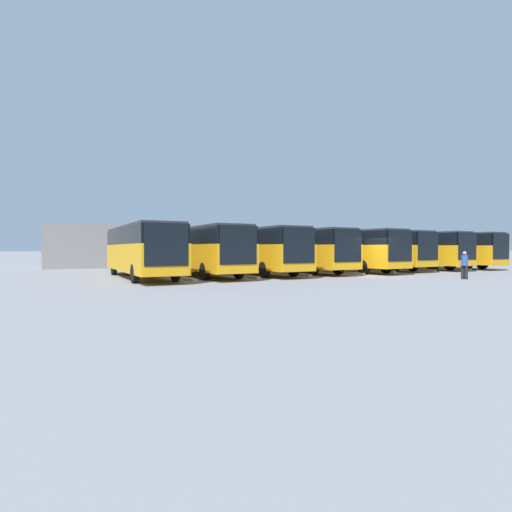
{
  "coord_description": "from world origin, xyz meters",
  "views": [
    {
      "loc": [
        18.87,
        19.57,
        1.8
      ],
      "look_at": [
        5.45,
        -5.92,
        1.27
      ],
      "focal_mm": 28.0,
      "sensor_mm": 36.0,
      "label": 1
    }
  ],
  "objects_px": {
    "bus_1": "(406,249)",
    "bus_4": "(296,249)",
    "bus_0": "(438,249)",
    "pedestrian": "(465,264)",
    "bus_6": "(201,249)",
    "bus_5": "(253,249)",
    "bus_7": "(141,249)",
    "bus_2": "(370,249)",
    "bus_3": "(342,249)"
  },
  "relations": [
    {
      "from": "bus_1",
      "to": "bus_4",
      "type": "bearing_deg",
      "value": -0.17
    },
    {
      "from": "bus_0",
      "to": "pedestrian",
      "type": "relative_size",
      "value": 7.25
    },
    {
      "from": "bus_1",
      "to": "pedestrian",
      "type": "distance_m",
      "value": 12.52
    },
    {
      "from": "bus_6",
      "to": "bus_0",
      "type": "bearing_deg",
      "value": -179.66
    },
    {
      "from": "bus_5",
      "to": "bus_7",
      "type": "bearing_deg",
      "value": 2.19
    },
    {
      "from": "bus_4",
      "to": "bus_6",
      "type": "distance_m",
      "value": 7.86
    },
    {
      "from": "bus_4",
      "to": "pedestrian",
      "type": "xyz_separation_m",
      "value": [
        -4.89,
        10.48,
        -0.89
      ]
    },
    {
      "from": "bus_4",
      "to": "bus_5",
      "type": "relative_size",
      "value": 1.0
    },
    {
      "from": "bus_1",
      "to": "bus_2",
      "type": "xyz_separation_m",
      "value": [
        3.92,
        -0.4,
        0.0
      ]
    },
    {
      "from": "bus_2",
      "to": "bus_3",
      "type": "height_order",
      "value": "same"
    },
    {
      "from": "bus_5",
      "to": "bus_0",
      "type": "bearing_deg",
      "value": -179.82
    },
    {
      "from": "bus_5",
      "to": "bus_2",
      "type": "bearing_deg",
      "value": -176.59
    },
    {
      "from": "bus_3",
      "to": "pedestrian",
      "type": "relative_size",
      "value": 7.25
    },
    {
      "from": "bus_1",
      "to": "bus_4",
      "type": "distance_m",
      "value": 11.77
    },
    {
      "from": "bus_5",
      "to": "bus_6",
      "type": "height_order",
      "value": "same"
    },
    {
      "from": "bus_2",
      "to": "bus_4",
      "type": "bearing_deg",
      "value": 2.65
    },
    {
      "from": "bus_2",
      "to": "bus_7",
      "type": "distance_m",
      "value": 19.64
    },
    {
      "from": "bus_1",
      "to": "bus_3",
      "type": "relative_size",
      "value": 1.0
    },
    {
      "from": "bus_6",
      "to": "bus_7",
      "type": "distance_m",
      "value": 3.93
    },
    {
      "from": "bus_2",
      "to": "bus_5",
      "type": "height_order",
      "value": "same"
    },
    {
      "from": "bus_4",
      "to": "bus_5",
      "type": "distance_m",
      "value": 3.94
    },
    {
      "from": "bus_4",
      "to": "bus_7",
      "type": "xyz_separation_m",
      "value": [
        11.77,
        0.62,
        0.0
      ]
    },
    {
      "from": "bus_0",
      "to": "bus_3",
      "type": "xyz_separation_m",
      "value": [
        11.77,
        0.33,
        0.0
      ]
    },
    {
      "from": "bus_2",
      "to": "pedestrian",
      "type": "distance_m",
      "value": 11.26
    },
    {
      "from": "bus_0",
      "to": "bus_5",
      "type": "bearing_deg",
      "value": 0.18
    },
    {
      "from": "bus_3",
      "to": "bus_5",
      "type": "distance_m",
      "value": 7.85
    },
    {
      "from": "bus_5",
      "to": "pedestrian",
      "type": "distance_m",
      "value": 13.47
    },
    {
      "from": "bus_2",
      "to": "bus_6",
      "type": "distance_m",
      "value": 15.71
    },
    {
      "from": "bus_0",
      "to": "bus_7",
      "type": "distance_m",
      "value": 27.46
    },
    {
      "from": "bus_2",
      "to": "bus_4",
      "type": "xyz_separation_m",
      "value": [
        7.85,
        0.35,
        0.0
      ]
    },
    {
      "from": "bus_2",
      "to": "pedestrian",
      "type": "xyz_separation_m",
      "value": [
        2.95,
        10.83,
        -0.89
      ]
    },
    {
      "from": "bus_4",
      "to": "bus_5",
      "type": "height_order",
      "value": "same"
    },
    {
      "from": "bus_1",
      "to": "bus_7",
      "type": "bearing_deg",
      "value": 1.47
    },
    {
      "from": "bus_2",
      "to": "bus_7",
      "type": "height_order",
      "value": "same"
    },
    {
      "from": "bus_3",
      "to": "bus_7",
      "type": "height_order",
      "value": "same"
    },
    {
      "from": "bus_1",
      "to": "bus_4",
      "type": "xyz_separation_m",
      "value": [
        11.77,
        -0.06,
        0.0
      ]
    },
    {
      "from": "bus_6",
      "to": "bus_7",
      "type": "height_order",
      "value": "same"
    },
    {
      "from": "bus_2",
      "to": "bus_1",
      "type": "bearing_deg",
      "value": 174.21
    },
    {
      "from": "bus_4",
      "to": "bus_7",
      "type": "bearing_deg",
      "value": 3.11
    },
    {
      "from": "bus_3",
      "to": "bus_7",
      "type": "relative_size",
      "value": 1.0
    },
    {
      "from": "bus_0",
      "to": "bus_3",
      "type": "height_order",
      "value": "same"
    },
    {
      "from": "bus_4",
      "to": "bus_7",
      "type": "height_order",
      "value": "same"
    },
    {
      "from": "bus_1",
      "to": "bus_3",
      "type": "height_order",
      "value": "same"
    },
    {
      "from": "bus_3",
      "to": "bus_1",
      "type": "bearing_deg",
      "value": -175.68
    },
    {
      "from": "bus_1",
      "to": "bus_6",
      "type": "height_order",
      "value": "same"
    },
    {
      "from": "bus_3",
      "to": "bus_4",
      "type": "height_order",
      "value": "same"
    },
    {
      "from": "bus_0",
      "to": "bus_4",
      "type": "relative_size",
      "value": 1.0
    },
    {
      "from": "bus_0",
      "to": "bus_2",
      "type": "bearing_deg",
      "value": -4.66
    },
    {
      "from": "bus_2",
      "to": "bus_7",
      "type": "relative_size",
      "value": 1.0
    },
    {
      "from": "bus_0",
      "to": "bus_1",
      "type": "height_order",
      "value": "same"
    }
  ]
}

